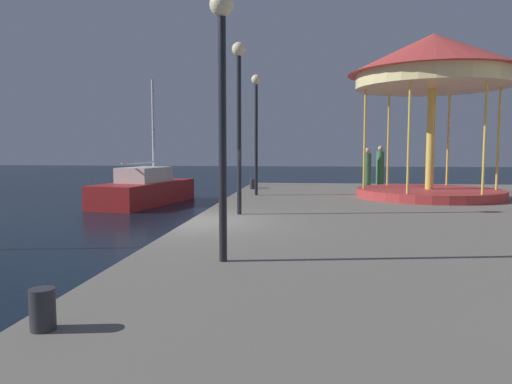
{
  "coord_description": "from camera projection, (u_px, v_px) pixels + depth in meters",
  "views": [
    {
      "loc": [
        2.86,
        -11.19,
        2.52
      ],
      "look_at": [
        1.37,
        2.58,
        1.28
      ],
      "focal_mm": 33.89,
      "sensor_mm": 36.0,
      "label": 1
    }
  ],
  "objects": [
    {
      "name": "person_by_the_water",
      "position": [
        367.0,
        170.0,
        20.96
      ],
      "size": [
        0.34,
        0.34,
        1.77
      ],
      "color": "#387247",
      "rests_on": "quay_dock"
    },
    {
      "name": "ground_plane",
      "position": [
        188.0,
        254.0,
        11.61
      ],
      "size": [
        120.0,
        120.0,
        0.0
      ],
      "primitive_type": "plane",
      "color": "black"
    },
    {
      "name": "bollard_north",
      "position": [
        43.0,
        309.0,
        4.58
      ],
      "size": [
        0.24,
        0.24,
        0.4
      ],
      "primitive_type": "cylinder",
      "color": "#2D2D33",
      "rests_on": "quay_dock"
    },
    {
      "name": "person_near_carousel",
      "position": [
        380.0,
        168.0,
        21.25
      ],
      "size": [
        0.34,
        0.34,
        1.87
      ],
      "color": "#387247",
      "rests_on": "quay_dock"
    },
    {
      "name": "lamp_post_far_end",
      "position": [
        256.0,
        114.0,
        17.77
      ],
      "size": [
        0.36,
        0.36,
        4.44
      ],
      "color": "black",
      "rests_on": "quay_dock"
    },
    {
      "name": "carousel",
      "position": [
        433.0,
        75.0,
        16.82
      ],
      "size": [
        5.87,
        5.87,
        5.71
      ],
      "color": "#B23333",
      "rests_on": "quay_dock"
    },
    {
      "name": "sailboat_red",
      "position": [
        145.0,
        190.0,
        22.03
      ],
      "size": [
        3.28,
        6.37,
        5.74
      ],
      "color": "maroon",
      "rests_on": "ground"
    },
    {
      "name": "lamp_post_mid_promenade",
      "position": [
        239.0,
        98.0,
        12.48
      ],
      "size": [
        0.36,
        0.36,
        4.45
      ],
      "color": "black",
      "rests_on": "quay_dock"
    },
    {
      "name": "bollard_south",
      "position": [
        253.0,
        183.0,
        21.57
      ],
      "size": [
        0.24,
        0.24,
        0.4
      ],
      "primitive_type": "cylinder",
      "color": "#2D2D33",
      "rests_on": "quay_dock"
    },
    {
      "name": "lamp_post_near_edge",
      "position": [
        222.0,
        78.0,
        7.17
      ],
      "size": [
        0.36,
        0.36,
        4.01
      ],
      "color": "black",
      "rests_on": "quay_dock"
    },
    {
      "name": "quay_dock",
      "position": [
        487.0,
        244.0,
        10.84
      ],
      "size": [
        13.73,
        26.66,
        0.8
      ],
      "primitive_type": "cube",
      "color": "slate",
      "rests_on": "ground"
    },
    {
      "name": "bollard_center",
      "position": [
        252.0,
        184.0,
        20.8
      ],
      "size": [
        0.24,
        0.24,
        0.4
      ],
      "primitive_type": "cylinder",
      "color": "#2D2D33",
      "rests_on": "quay_dock"
    }
  ]
}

